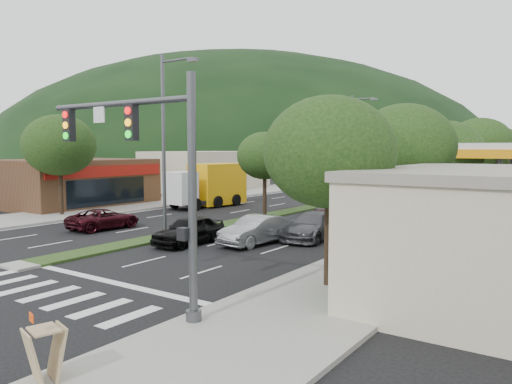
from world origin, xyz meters
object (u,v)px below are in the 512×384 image
Objects in this scene: streetlight_mid at (353,142)px; motorhome at (422,192)px; car_queue_a at (189,230)px; streetlight_near at (166,137)px; tree_r_b at (404,147)px; suv_maroon at (104,219)px; car_queue_e at (378,195)px; tree_l_a at (59,145)px; tree_med_near at (265,156)px; car_queue_d at (381,205)px; tree_r_c at (447,152)px; tree_med_far at (391,148)px; tree_r_e at (501,149)px; car_queue_b at (313,226)px; tree_r_d at (480,145)px; sedan_silver at (257,230)px; tree_r_a at (329,152)px; car_queue_c at (329,213)px; traffic_signal at (150,159)px; box_truck at (210,186)px; a_frame_sign at (45,349)px.

motorhome is (8.80, -7.46, -3.87)m from streetlight_mid.
streetlight_near is at bearing 162.46° from car_queue_a.
tree_r_b is 1.53× the size of suv_maroon.
tree_r_b is 1.69× the size of car_queue_e.
tree_r_b is 0.96× the size of tree_l_a.
car_queue_d is (6.46, 5.90, -3.67)m from tree_med_near.
tree_med_near is at bearing -170.54° from tree_r_c.
car_queue_d is (6.25, 15.90, -4.82)m from streetlight_near.
car_queue_a is (2.42, -10.69, -3.69)m from tree_med_near.
tree_med_far is 0.81× the size of motorhome.
tree_r_b is at bearing -90.00° from tree_r_e.
tree_r_b is 1.36× the size of car_queue_b.
tree_l_a reaches higher than car_queue_d.
tree_r_d is 1.74× the size of car_queue_e.
tree_l_a is (-12.50, -34.00, 0.18)m from tree_med_far.
tree_r_c is 21.39m from suv_maroon.
car_queue_d is (1.17, 14.59, 0.02)m from sedan_silver.
tree_med_far is 1.27× the size of car_queue_d.
suv_maroon is at bearing -118.31° from tree_r_e.
tree_r_e is at bearing 90.00° from tree_r_c.
car_queue_d is at bearing -73.39° from car_queue_e.
tree_l_a is (-24.50, 6.00, 0.36)m from tree_r_a.
sedan_silver is at bearing -107.99° from tree_r_d.
tree_r_c is 16.40m from car_queue_a.
tree_r_a reaches higher than car_queue_c.
suv_maroon is at bearing -119.32° from car_queue_d.
car_queue_b is (1.70, 3.00, -0.00)m from sedan_silver.
tree_l_a is (-21.53, 11.54, 0.54)m from traffic_signal.
streetlight_mid is at bearing 131.50° from car_queue_d.
suv_maroon is 13.15m from box_truck.
box_truck is (-12.83, 11.59, 0.98)m from sedan_silver.
traffic_signal is 13.87m from tree_r_b.
car_queue_b is at bearing -77.58° from tree_med_far.
tree_r_e is 25.06m from tree_med_near.
streetlight_near reaches higher than tree_l_a.
tree_med_far is 0.91× the size of box_truck.
sedan_silver is (-6.72, -10.69, -4.00)m from tree_r_c.
tree_med_near is at bearing 127.91° from sedan_silver.
streetlight_near is (-8.82, 9.54, 0.94)m from traffic_signal.
streetlight_near is 17.75m from car_queue_d.
car_queue_c is 0.42× the size of motorhome.
car_queue_e is at bearing -128.30° from box_truck.
car_queue_b is at bearing 155.80° from box_truck.
motorhome is (21.50, 15.54, -3.47)m from tree_l_a.
tree_r_e is 22.75m from car_queue_c.
a_frame_sign reaches higher than car_queue_a.
tree_r_c is 8.49m from car_queue_c.
box_truck is at bearing 177.35° from tree_r_c.
car_queue_a reaches higher than car_queue_e.
streetlight_mid is at bearing 89.22° from tree_med_near.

